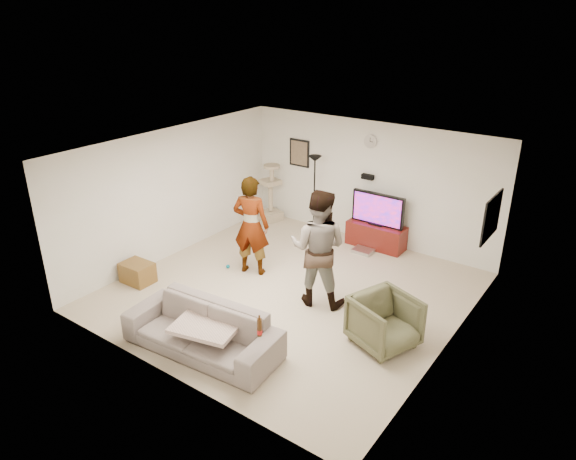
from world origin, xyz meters
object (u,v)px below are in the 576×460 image
Objects in this scene: tv_stand at (376,235)px; cat_tree at (271,192)px; person_right at (318,248)px; beer_bottle at (260,327)px; floor_lamp at (314,196)px; side_table at (138,273)px; person_left at (251,226)px; armchair at (385,322)px; tv at (378,209)px; sofa at (202,330)px.

tv_stand is 2.68m from cat_tree.
beer_bottle is at bearing 85.33° from person_right.
beer_bottle is (2.05, -4.43, -0.06)m from floor_lamp.
side_table is (-1.36, -3.65, -0.67)m from floor_lamp.
beer_bottle is at bearing 113.80° from person_left.
floor_lamp is 4.16m from armchair.
person_left reaches higher than armchair.
cat_tree reaches higher than tv.
person_right is at bearing 102.33° from beer_bottle.
beer_bottle is (2.00, -2.27, -0.13)m from person_left.
floor_lamp reaches higher than tv_stand.
floor_lamp is 3.95m from side_table.
cat_tree is at bearing 175.75° from floor_lamp.
tv reaches higher than side_table.
tv_stand is 0.58m from tv.
cat_tree is at bearing -178.48° from tv_stand.
person_right is 2.26m from sofa.
floor_lamp is (-1.41, -0.16, 0.61)m from tv_stand.
tv is 2.69m from person_left.
side_table is (-2.36, 0.78, -0.15)m from sofa.
cat_tree reaches higher than beer_bottle.
sofa is (-0.41, -4.59, 0.09)m from tv_stand.
tv is at bearing 80.08° from sofa.
armchair is at bearing 58.82° from beer_bottle.
beer_bottle is at bearing -82.01° from tv_stand.
cat_tree is 5.59m from beer_bottle.
cat_tree is 2.42× the size of side_table.
floor_lamp is 4.88m from beer_bottle.
person_left reaches higher than cat_tree.
floor_lamp is 6.86× the size of beer_bottle.
tv_stand is at bearing -102.68° from person_right.
tv_stand is at bearing -137.89° from person_left.
beer_bottle is at bearing -65.13° from floor_lamp.
cat_tree is at bearing 76.95° from armchair.
person_right reaches higher than side_table.
armchair reaches higher than side_table.
person_right is (1.55, -0.19, 0.06)m from person_left.
tv is at bearing 49.83° from armchair.
side_table is at bearing -125.94° from tv.
person_left is 0.81× the size of sofa.
sofa is (2.24, -4.52, -0.34)m from cat_tree.
armchair is (1.44, -0.46, -0.60)m from person_right.
cat_tree is 0.68× the size of person_right.
person_right reaches higher than cat_tree.
tv_stand is at bearing 80.08° from sofa.
armchair is at bearing -61.29° from tv_stand.
person_left is 2.18× the size of armchair.
floor_lamp reaches higher than sofa.
person_left is 3.34× the size of side_table.
side_table is at bearing 29.15° from person_left.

